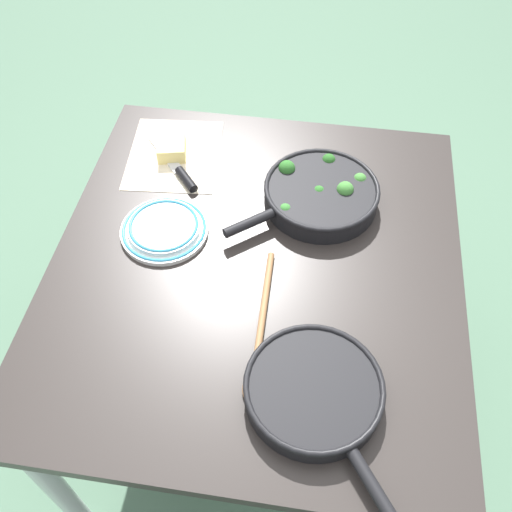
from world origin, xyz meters
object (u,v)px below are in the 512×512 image
(skillet_broccoli, at_px, (320,193))
(cheese_block, at_px, (172,148))
(wooden_spoon, at_px, (259,339))
(skillet_eggs, at_px, (314,391))
(dinner_plate_stack, at_px, (164,228))
(grater_knife, at_px, (179,170))

(skillet_broccoli, height_order, cheese_block, skillet_broccoli)
(wooden_spoon, relative_size, cheese_block, 3.61)
(skillet_broccoli, relative_size, wooden_spoon, 0.98)
(cheese_block, bearing_deg, skillet_eggs, -145.86)
(skillet_broccoli, bearing_deg, dinner_plate_stack, -15.55)
(skillet_broccoli, height_order, skillet_eggs, skillet_broccoli)
(skillet_eggs, height_order, dinner_plate_stack, skillet_eggs)
(skillet_broccoli, relative_size, dinner_plate_stack, 1.71)
(skillet_eggs, xyz_separation_m, grater_knife, (0.58, 0.41, -0.02))
(grater_knife, xyz_separation_m, dinner_plate_stack, (-0.21, -0.01, 0.00))
(cheese_block, bearing_deg, grater_knife, -153.57)
(skillet_broccoli, xyz_separation_m, grater_knife, (0.05, 0.38, -0.02))
(skillet_broccoli, relative_size, cheese_block, 3.54)
(dinner_plate_stack, bearing_deg, skillet_eggs, -133.47)
(wooden_spoon, height_order, dinner_plate_stack, dinner_plate_stack)
(wooden_spoon, bearing_deg, dinner_plate_stack, -135.84)
(skillet_eggs, relative_size, grater_knife, 1.68)
(cheese_block, bearing_deg, dinner_plate_stack, -170.02)
(skillet_eggs, relative_size, dinner_plate_stack, 1.67)
(skillet_eggs, bearing_deg, dinner_plate_stack, -168.43)
(grater_knife, relative_size, cheese_block, 2.06)
(wooden_spoon, relative_size, dinner_plate_stack, 1.75)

